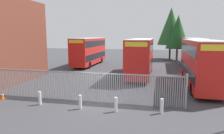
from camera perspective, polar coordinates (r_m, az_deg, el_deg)
ground_plane at (r=22.88m, az=2.25°, el=-3.47°), size 100.00×100.00×0.00m
palisade_fence at (r=15.48m, az=-8.54°, el=-5.01°), size 14.90×0.14×2.35m
double_decker_bus_near_gate at (r=21.21m, az=23.30°, el=1.49°), size 2.54×10.81×4.42m
double_decker_bus_behind_fence_left at (r=25.07m, az=7.97°, el=3.12°), size 2.54×10.81×4.42m
double_decker_bus_behind_fence_right at (r=34.01m, az=-6.28°, el=4.60°), size 2.54×10.81×4.42m
double_decker_bus_far_back at (r=34.20m, az=21.65°, el=4.07°), size 2.54×10.81×4.42m
bollard_near_left at (r=15.49m, az=-19.27°, el=-8.10°), size 0.20×0.20×0.95m
bollard_center_front at (r=13.97m, az=-8.76°, el=-9.54°), size 0.20×0.20×0.95m
bollard_near_right at (r=13.34m, az=1.08°, el=-10.33°), size 0.20×0.20×0.95m
bollard_far_right at (r=13.44m, az=13.58°, el=-10.44°), size 0.20×0.20×0.95m
traffic_cone_by_gate at (r=17.99m, az=-27.98°, el=-6.94°), size 0.34×0.34×0.59m
tree_tall_back at (r=41.60m, az=17.72°, el=9.19°), size 4.41×4.41×8.63m
tree_short_side at (r=43.96m, az=15.93°, el=10.75°), size 5.19×5.19×10.36m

